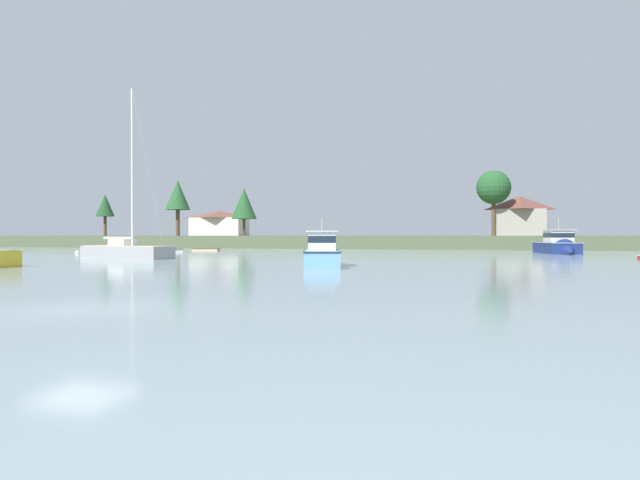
{
  "coord_description": "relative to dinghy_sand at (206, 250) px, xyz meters",
  "views": [
    {
      "loc": [
        10.56,
        -13.92,
        2.07
      ],
      "look_at": [
        0.27,
        25.4,
        1.72
      ],
      "focal_mm": 32.35,
      "sensor_mm": 36.0,
      "label": 1
    }
  ],
  "objects": [
    {
      "name": "mooring_buoy_red",
      "position": [
        -1.82,
        -11.51,
        -0.04
      ],
      "size": [
        0.51,
        0.51,
        0.56
      ],
      "color": "red",
      "rests_on": "ground"
    },
    {
      "name": "cottage_behind_trees",
      "position": [
        -17.9,
        43.27,
        4.5
      ],
      "size": [
        11.97,
        6.65,
        5.17
      ],
      "color": "silver",
      "rests_on": "far_shore_bank"
    },
    {
      "name": "shore_tree_inland_b",
      "position": [
        -13.67,
        17.71,
        8.49
      ],
      "size": [
        4.04,
        4.04,
        9.24
      ],
      "color": "brown",
      "rests_on": "far_shore_bank"
    },
    {
      "name": "dinghy_white",
      "position": [
        -1.3,
        -7.58,
        0.03
      ],
      "size": [
        3.58,
        3.59,
        0.64
      ],
      "color": "white",
      "rests_on": "ground"
    },
    {
      "name": "shore_tree_left_mid",
      "position": [
        -7.34,
        31.0,
        7.77
      ],
      "size": [
        4.65,
        4.65,
        8.8
      ],
      "color": "brown",
      "rests_on": "far_shore_bank"
    },
    {
      "name": "cruiser_skyblue",
      "position": [
        23.7,
        -31.53,
        0.44
      ],
      "size": [
        4.12,
        8.38,
        3.92
      ],
      "color": "#669ECC",
      "rests_on": "ground"
    },
    {
      "name": "ground_plane",
      "position": [
        22.71,
        -54.62,
        -0.13
      ],
      "size": [
        400.0,
        400.0,
        0.0
      ],
      "primitive_type": "plane",
      "color": "gray"
    },
    {
      "name": "far_shore_bank",
      "position": [
        22.71,
        40.97,
        0.85
      ],
      "size": [
        166.88,
        54.32,
        1.96
      ],
      "primitive_type": "cube",
      "color": "#4C563D",
      "rests_on": "ground"
    },
    {
      "name": "shore_tree_center_left",
      "position": [
        37.27,
        39.48,
        10.45
      ],
      "size": [
        6.08,
        6.08,
        11.73
      ],
      "color": "brown",
      "rests_on": "far_shore_bank"
    },
    {
      "name": "sailboat_grey",
      "position": [
        3.24,
        -22.78,
        0.2
      ],
      "size": [
        10.02,
        5.21,
        15.88
      ],
      "color": "gray",
      "rests_on": "ground"
    },
    {
      "name": "cruiser_navy",
      "position": [
        42.83,
        0.3,
        0.48
      ],
      "size": [
        4.45,
        9.82,
        5.16
      ],
      "color": "navy",
      "rests_on": "ground"
    },
    {
      "name": "mooring_buoy_white",
      "position": [
        -9.19,
        -13.3,
        -0.04
      ],
      "size": [
        0.51,
        0.51,
        0.57
      ],
      "color": "white",
      "rests_on": "ground"
    },
    {
      "name": "cottage_hillside",
      "position": [
        42.02,
        43.9,
        5.63
      ],
      "size": [
        9.18,
        8.92,
        7.33
      ],
      "color": "#9E998E",
      "rests_on": "far_shore_bank"
    },
    {
      "name": "dinghy_wood",
      "position": [
        -9.03,
        2.13,
        -0.0
      ],
      "size": [
        3.41,
        2.65,
        0.49
      ],
      "color": "brown",
      "rests_on": "ground"
    },
    {
      "name": "shore_tree_right",
      "position": [
        -28.1,
        18.6,
        7.03
      ],
      "size": [
        3.14,
        3.14,
        7.21
      ],
      "color": "brown",
      "rests_on": "far_shore_bank"
    },
    {
      "name": "dinghy_sand",
      "position": [
        0.0,
        0.0,
        0.0
      ],
      "size": [
        3.68,
        2.11,
        0.49
      ],
      "color": "tan",
      "rests_on": "ground"
    }
  ]
}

